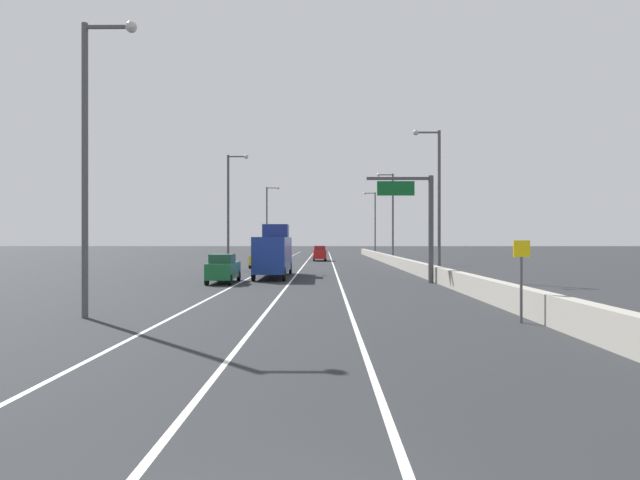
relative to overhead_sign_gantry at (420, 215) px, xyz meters
The scene contains 18 objects.
ground_plane 34.68m from the overhead_sign_gantry, 101.99° to the left, with size 320.00×320.00×0.00m, color #26282B.
lane_stripe_left 28.06m from the overhead_sign_gantry, 117.19° to the left, with size 0.16×130.00×0.00m, color silver.
lane_stripe_center 26.67m from the overhead_sign_gantry, 110.37° to the left, with size 0.16×130.00×0.00m, color silver.
lane_stripe_right 25.68m from the overhead_sign_gantry, 102.91° to the left, with size 0.16×130.00×0.00m, color silver.
jersey_barrier_right 10.56m from the overhead_sign_gantry, 82.04° to the left, with size 0.60×120.00×1.10m, color #9E998E.
overhead_sign_gantry is the anchor object (origin of this frame).
speed_advisory_sign 17.03m from the overhead_sign_gantry, 88.49° to the right, with size 0.60×0.11×3.00m.
lamp_post_right_near 21.80m from the overhead_sign_gantry, 85.85° to the right, with size 2.14×0.44×11.49m.
lamp_post_right_second 4.39m from the overhead_sign_gantry, 61.82° to the left, with size 2.14×0.44×11.49m.
lamp_post_right_third 28.85m from the overhead_sign_gantry, 86.43° to the left, with size 2.14×0.44×11.49m.
lamp_post_right_fourth 54.02m from the overhead_sign_gantry, 87.77° to the left, with size 2.14×0.44×11.49m.
lamp_post_left_near 22.30m from the overhead_sign_gantry, 135.16° to the right, with size 2.14×0.44×11.49m.
lamp_post_left_mid 21.74m from the overhead_sign_gantry, 137.71° to the left, with size 2.14×0.44×11.49m.
lamp_post_left_far 47.52m from the overhead_sign_gantry, 109.26° to the left, with size 2.14×0.44×11.49m.
car_yellow_0 23.32m from the overhead_sign_gantry, 126.23° to the left, with size 1.94×4.02×1.93m.
car_green_1 14.26m from the overhead_sign_gantry, behind, with size 1.87×4.74×2.02m.
car_red_2 37.12m from the overhead_sign_gantry, 101.52° to the left, with size 1.99×4.76×2.14m.
box_truck 12.44m from the overhead_sign_gantry, 152.93° to the left, with size 2.56×9.40×4.31m.
Camera 1 is at (0.42, -4.57, 3.04)m, focal length 28.10 mm.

